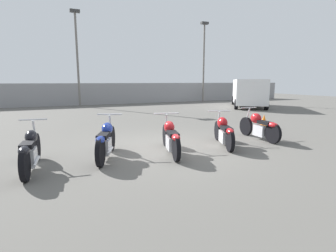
{
  "coord_description": "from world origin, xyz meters",
  "views": [
    {
      "loc": [
        -3.0,
        -6.82,
        1.9
      ],
      "look_at": [
        0.0,
        -0.15,
        0.65
      ],
      "focal_mm": 28.0,
      "sensor_mm": 36.0,
      "label": 1
    }
  ],
  "objects_px": {
    "light_pole_left": "(204,55)",
    "light_pole_right": "(77,50)",
    "motorcycle_slot_1": "(106,140)",
    "traffic_cone_far": "(264,121)",
    "motorcycle_slot_2": "(171,138)",
    "motorcycle_slot_0": "(31,151)",
    "motorcycle_slot_4": "(259,126)",
    "motorcycle_slot_3": "(224,132)",
    "parked_van": "(249,92)"
  },
  "relations": [
    {
      "from": "light_pole_left",
      "to": "light_pole_right",
      "type": "height_order",
      "value": "light_pole_left"
    },
    {
      "from": "light_pole_right",
      "to": "motorcycle_slot_1",
      "type": "relative_size",
      "value": 3.54
    },
    {
      "from": "traffic_cone_far",
      "to": "light_pole_right",
      "type": "bearing_deg",
      "value": 114.96
    },
    {
      "from": "motorcycle_slot_2",
      "to": "motorcycle_slot_0",
      "type": "bearing_deg",
      "value": -165.51
    },
    {
      "from": "motorcycle_slot_1",
      "to": "motorcycle_slot_4",
      "type": "distance_m",
      "value": 5.05
    },
    {
      "from": "light_pole_left",
      "to": "motorcycle_slot_3",
      "type": "height_order",
      "value": "light_pole_left"
    },
    {
      "from": "light_pole_left",
      "to": "motorcycle_slot_1",
      "type": "xyz_separation_m",
      "value": [
        -12.03,
        -14.92,
        -3.82
      ]
    },
    {
      "from": "light_pole_right",
      "to": "light_pole_left",
      "type": "bearing_deg",
      "value": 1.46
    },
    {
      "from": "motorcycle_slot_2",
      "to": "parked_van",
      "type": "height_order",
      "value": "parked_van"
    },
    {
      "from": "light_pole_right",
      "to": "motorcycle_slot_4",
      "type": "height_order",
      "value": "light_pole_right"
    },
    {
      "from": "light_pole_right",
      "to": "motorcycle_slot_1",
      "type": "bearing_deg",
      "value": -93.38
    },
    {
      "from": "motorcycle_slot_1",
      "to": "parked_van",
      "type": "height_order",
      "value": "parked_van"
    },
    {
      "from": "motorcycle_slot_1",
      "to": "motorcycle_slot_3",
      "type": "height_order",
      "value": "motorcycle_slot_1"
    },
    {
      "from": "parked_van",
      "to": "traffic_cone_far",
      "type": "xyz_separation_m",
      "value": [
        -5.5,
        -7.28,
        -0.87
      ]
    },
    {
      "from": "motorcycle_slot_3",
      "to": "motorcycle_slot_4",
      "type": "xyz_separation_m",
      "value": [
        1.6,
        0.24,
        0.01
      ]
    },
    {
      "from": "motorcycle_slot_1",
      "to": "motorcycle_slot_0",
      "type": "bearing_deg",
      "value": -149.21
    },
    {
      "from": "light_pole_left",
      "to": "traffic_cone_far",
      "type": "height_order",
      "value": "light_pole_left"
    },
    {
      "from": "motorcycle_slot_4",
      "to": "motorcycle_slot_2",
      "type": "bearing_deg",
      "value": -169.11
    },
    {
      "from": "light_pole_left",
      "to": "motorcycle_slot_2",
      "type": "bearing_deg",
      "value": -124.35
    },
    {
      "from": "light_pole_left",
      "to": "traffic_cone_far",
      "type": "xyz_separation_m",
      "value": [
        -5.17,
        -13.16,
        -4.0
      ]
    },
    {
      "from": "motorcycle_slot_1",
      "to": "motorcycle_slot_2",
      "type": "height_order",
      "value": "motorcycle_slot_1"
    },
    {
      "from": "motorcycle_slot_2",
      "to": "motorcycle_slot_4",
      "type": "xyz_separation_m",
      "value": [
        3.39,
        0.35,
        0.01
      ]
    },
    {
      "from": "motorcycle_slot_3",
      "to": "traffic_cone_far",
      "type": "relative_size",
      "value": 3.62
    },
    {
      "from": "motorcycle_slot_2",
      "to": "motorcycle_slot_4",
      "type": "height_order",
      "value": "motorcycle_slot_4"
    },
    {
      "from": "motorcycle_slot_2",
      "to": "traffic_cone_far",
      "type": "distance_m",
      "value": 5.57
    },
    {
      "from": "motorcycle_slot_0",
      "to": "motorcycle_slot_2",
      "type": "xyz_separation_m",
      "value": [
        3.32,
        0.01,
        -0.01
      ]
    },
    {
      "from": "motorcycle_slot_3",
      "to": "parked_van",
      "type": "distance_m",
      "value": 12.81
    },
    {
      "from": "motorcycle_slot_1",
      "to": "motorcycle_slot_2",
      "type": "relative_size",
      "value": 0.92
    },
    {
      "from": "light_pole_left",
      "to": "light_pole_right",
      "type": "xyz_separation_m",
      "value": [
        -11.16,
        -0.28,
        -0.09
      ]
    },
    {
      "from": "light_pole_right",
      "to": "motorcycle_slot_3",
      "type": "bearing_deg",
      "value": -80.07
    },
    {
      "from": "motorcycle_slot_2",
      "to": "motorcycle_slot_1",
      "type": "bearing_deg",
      "value": -174.24
    },
    {
      "from": "motorcycle_slot_4",
      "to": "motorcycle_slot_0",
      "type": "bearing_deg",
      "value": -171.98
    },
    {
      "from": "light_pole_left",
      "to": "motorcycle_slot_3",
      "type": "relative_size",
      "value": 3.67
    },
    {
      "from": "motorcycle_slot_2",
      "to": "motorcycle_slot_4",
      "type": "bearing_deg",
      "value": 20.31
    },
    {
      "from": "light_pole_right",
      "to": "parked_van",
      "type": "height_order",
      "value": "light_pole_right"
    },
    {
      "from": "motorcycle_slot_2",
      "to": "parked_van",
      "type": "relative_size",
      "value": 0.4
    },
    {
      "from": "light_pole_left",
      "to": "parked_van",
      "type": "bearing_deg",
      "value": -86.76
    },
    {
      "from": "motorcycle_slot_1",
      "to": "motorcycle_slot_2",
      "type": "xyz_separation_m",
      "value": [
        1.66,
        -0.25,
        -0.03
      ]
    },
    {
      "from": "motorcycle_slot_0",
      "to": "parked_van",
      "type": "bearing_deg",
      "value": 39.35
    },
    {
      "from": "motorcycle_slot_1",
      "to": "traffic_cone_far",
      "type": "bearing_deg",
      "value": 36.37
    },
    {
      "from": "motorcycle_slot_0",
      "to": "motorcycle_slot_3",
      "type": "xyz_separation_m",
      "value": [
        5.11,
        0.12,
        -0.0
      ]
    },
    {
      "from": "motorcycle_slot_2",
      "to": "traffic_cone_far",
      "type": "height_order",
      "value": "motorcycle_slot_2"
    },
    {
      "from": "parked_van",
      "to": "motorcycle_slot_0",
      "type": "bearing_deg",
      "value": -111.08
    },
    {
      "from": "motorcycle_slot_0",
      "to": "parked_van",
      "type": "relative_size",
      "value": 0.39
    },
    {
      "from": "light_pole_right",
      "to": "traffic_cone_far",
      "type": "relative_size",
      "value": 12.96
    },
    {
      "from": "motorcycle_slot_1",
      "to": "traffic_cone_far",
      "type": "height_order",
      "value": "motorcycle_slot_1"
    },
    {
      "from": "motorcycle_slot_4",
      "to": "parked_van",
      "type": "bearing_deg",
      "value": 55.71
    },
    {
      "from": "light_pole_right",
      "to": "motorcycle_slot_2",
      "type": "xyz_separation_m",
      "value": [
        0.79,
        -14.88,
        -3.76
      ]
    },
    {
      "from": "light_pole_left",
      "to": "motorcycle_slot_2",
      "type": "xyz_separation_m",
      "value": [
        -10.37,
        -15.17,
        -3.84
      ]
    },
    {
      "from": "light_pole_left",
      "to": "parked_van",
      "type": "height_order",
      "value": "light_pole_left"
    }
  ]
}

